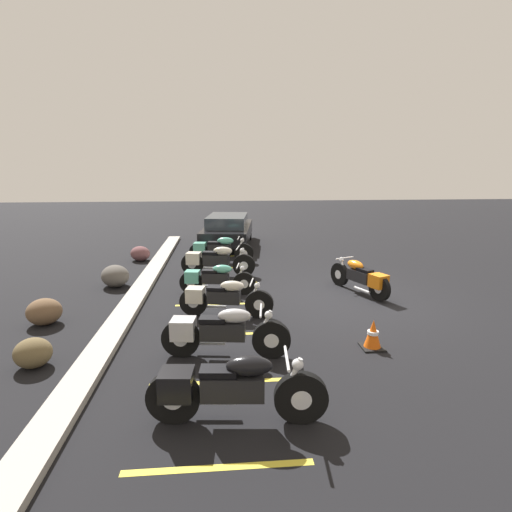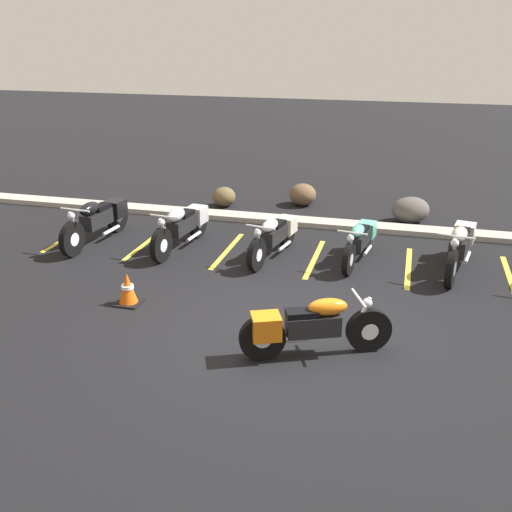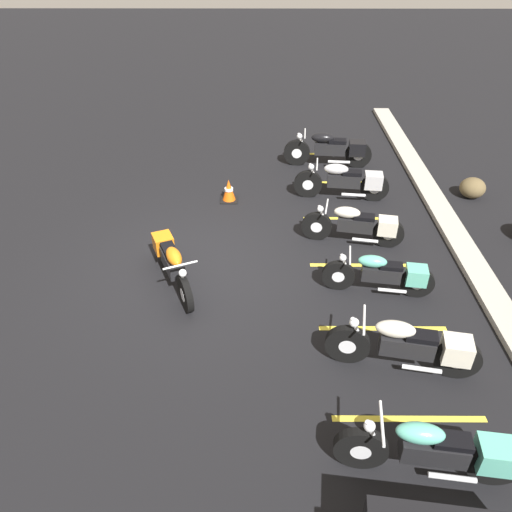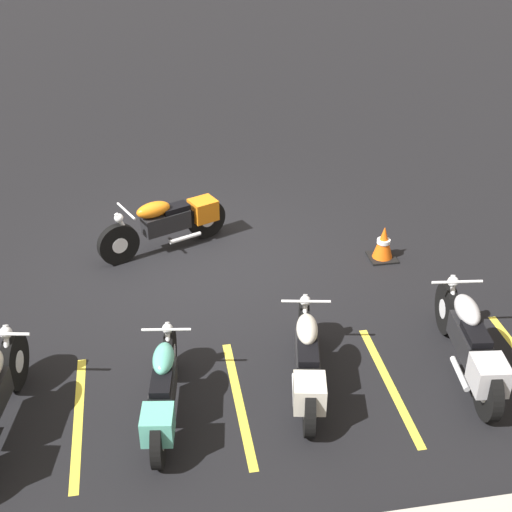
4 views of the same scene
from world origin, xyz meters
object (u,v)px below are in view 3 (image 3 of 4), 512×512
Objects in this scene: parked_bike_0 at (332,149)px; parked_bike_3 at (384,274)px; motorcycle_orange_featured at (172,261)px; parked_bike_5 at (439,451)px; parked_bike_1 at (346,181)px; traffic_cone at (229,191)px; parked_bike_4 at (411,346)px; parked_bike_2 at (358,225)px; landscape_rock_2 at (473,188)px.

parked_bike_0 reaches higher than parked_bike_3.
parked_bike_0 is (-5.04, 3.51, 0.04)m from motorcycle_orange_featured.
parked_bike_5 is (3.51, -0.08, 0.05)m from parked_bike_3.
motorcycle_orange_featured is 0.90× the size of parked_bike_5.
traffic_cone is at bearing 8.92° from parked_bike_1.
parked_bike_3 is 0.88× the size of parked_bike_5.
motorcycle_orange_featured is 0.86× the size of parked_bike_0.
parked_bike_4 is (1.81, 0.01, 0.06)m from parked_bike_3.
parked_bike_2 is (1.92, -0.04, -0.03)m from parked_bike_1.
parked_bike_2 is at bearing -75.78° from parked_bike_4.
parked_bike_4 is at bearing 97.30° from parked_bike_0.
motorcycle_orange_featured is at bearing -63.53° from landscape_rock_2.
parked_bike_0 is 1.83m from parked_bike_1.
parked_bike_3 is (1.62, 0.20, -0.02)m from parked_bike_2.
landscape_rock_2 is at bearing -119.69° from parked_bike_3.
parked_bike_4 reaches higher than landscape_rock_2.
parked_bike_4 is 4.16× the size of traffic_cone.
parked_bike_1 is at bearing 98.57° from parked_bike_0.
parked_bike_3 is 4.63m from landscape_rock_2.
parked_bike_4 is 3.77× the size of landscape_rock_2.
parked_bike_1 reaches higher than parked_bike_2.
traffic_cone is at bearing -22.89° from parked_bike_2.
landscape_rock_2 is (1.73, 3.14, -0.24)m from parked_bike_0.
motorcycle_orange_featured is 3.80m from parked_bike_3.
parked_bike_3 reaches higher than landscape_rock_2.
traffic_cone is (1.93, -2.63, -0.23)m from parked_bike_0.
motorcycle_orange_featured is 6.14m from parked_bike_0.
landscape_rock_2 is (-7.14, 2.95, -0.22)m from parked_bike_5.
parked_bike_0 is 4.30× the size of traffic_cone.
parked_bike_1 is at bearing -88.21° from landscape_rock_2.
traffic_cone is (0.20, -5.77, 0.01)m from landscape_rock_2.
motorcycle_orange_featured is 4.84m from parked_bike_1.
motorcycle_orange_featured is at bearing -38.46° from parked_bike_5.
parked_bike_4 is at bearing -27.65° from landscape_rock_2.
parked_bike_2 is 5.13m from parked_bike_5.
traffic_cone is at bearing -50.15° from parked_bike_4.
parked_bike_0 is 1.04× the size of parked_bike_1.
parked_bike_0 reaches higher than parked_bike_1.
parked_bike_3 is at bearing 61.76° from motorcycle_orange_featured.
parked_bike_4 is 1.70m from parked_bike_5.
parked_bike_2 reaches higher than landscape_rock_2.
parked_bike_0 is 1.13× the size of parked_bike_2.
traffic_cone is (-3.11, 0.87, -0.19)m from motorcycle_orange_featured.
parked_bike_3 reaches higher than traffic_cone.
parked_bike_0 is 1.18× the size of parked_bike_3.
parked_bike_2 is 0.92× the size of parked_bike_5.
parked_bike_5 is at bearing 97.20° from parked_bike_3.
motorcycle_orange_featured reaches higher than landscape_rock_2.
landscape_rock_2 is at bearing -171.50° from parked_bike_1.
parked_bike_4 is 1.01× the size of parked_bike_5.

